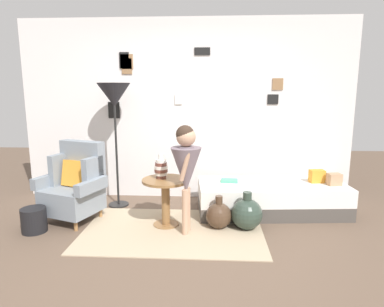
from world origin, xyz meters
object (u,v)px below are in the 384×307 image
(person_child, at_px, (186,165))
(book_on_daybed, at_px, (229,181))
(vase_striped, at_px, (161,168))
(floor_lamp, at_px, (114,99))
(demijohn_far, at_px, (247,214))
(side_table, at_px, (166,193))
(armchair, at_px, (75,185))
(daybed, at_px, (271,197))
(magazine_basket, at_px, (34,220))
(demijohn_near, at_px, (219,215))

(person_child, bearing_deg, book_on_daybed, 55.53)
(vase_striped, xyz_separation_m, book_on_daybed, (0.83, 0.50, -0.28))
(floor_lamp, relative_size, book_on_daybed, 7.68)
(demijohn_far, bearing_deg, book_on_daybed, 106.25)
(person_child, distance_m, demijohn_far, 0.94)
(demijohn_far, bearing_deg, side_table, 177.00)
(armchair, height_order, person_child, person_child)
(vase_striped, relative_size, person_child, 0.23)
(floor_lamp, bearing_deg, vase_striped, -41.44)
(daybed, xyz_separation_m, side_table, (-1.33, -0.53, 0.21))
(armchair, distance_m, floor_lamp, 1.23)
(side_table, distance_m, book_on_daybed, 0.95)
(armchair, xyz_separation_m, floor_lamp, (0.38, 0.53, 1.04))
(side_table, height_order, floor_lamp, floor_lamp)
(daybed, bearing_deg, book_on_daybed, 177.56)
(daybed, bearing_deg, side_table, -158.29)
(side_table, bearing_deg, person_child, -38.05)
(person_child, bearing_deg, armchair, 166.12)
(side_table, xyz_separation_m, floor_lamp, (-0.76, 0.67, 1.07))
(vase_striped, height_order, magazine_basket, vase_striped)
(daybed, relative_size, demijohn_far, 4.37)
(book_on_daybed, distance_m, magazine_basket, 2.42)
(floor_lamp, bearing_deg, side_table, -41.37)
(book_on_daybed, relative_size, demijohn_far, 0.49)
(vase_striped, bearing_deg, armchair, 174.94)
(vase_striped, xyz_separation_m, floor_lamp, (-0.71, 0.62, 0.79))
(person_child, height_order, book_on_daybed, person_child)
(armchair, distance_m, person_child, 1.49)
(floor_lamp, relative_size, demijohn_far, 3.77)
(vase_striped, relative_size, floor_lamp, 0.17)
(demijohn_far, bearing_deg, person_child, -167.59)
(book_on_daybed, xyz_separation_m, demijohn_near, (-0.15, -0.59, -0.26))
(side_table, relative_size, demijohn_far, 1.28)
(daybed, xyz_separation_m, person_child, (-1.07, -0.73, 0.60))
(daybed, bearing_deg, vase_striped, -160.87)
(side_table, relative_size, magazine_basket, 2.04)
(armchair, distance_m, demijohn_near, 1.81)
(side_table, relative_size, vase_striped, 2.00)
(vase_striped, distance_m, floor_lamp, 1.23)
(book_on_daybed, relative_size, magazine_basket, 0.79)
(armchair, bearing_deg, magazine_basket, -128.92)
(daybed, distance_m, side_table, 1.45)
(daybed, bearing_deg, floor_lamp, 176.08)
(magazine_basket, bearing_deg, vase_striped, 12.50)
(floor_lamp, relative_size, magazine_basket, 6.03)
(floor_lamp, bearing_deg, armchair, -126.04)
(daybed, relative_size, book_on_daybed, 8.91)
(person_child, bearing_deg, magazine_basket, -177.87)
(side_table, xyz_separation_m, book_on_daybed, (0.78, 0.55, 0.01))
(vase_striped, height_order, floor_lamp, floor_lamp)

